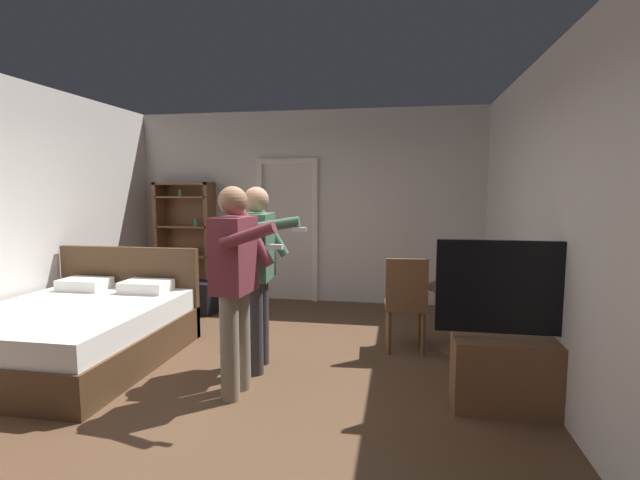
% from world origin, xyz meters
% --- Properties ---
extents(ground_plane, '(6.96, 6.96, 0.00)m').
position_xyz_m(ground_plane, '(0.00, 0.00, 0.00)').
color(ground_plane, brown).
extents(wall_back, '(5.39, 0.12, 2.83)m').
position_xyz_m(wall_back, '(0.00, 3.22, 1.42)').
color(wall_back, silver).
rests_on(wall_back, ground_plane).
extents(wall_right, '(0.12, 6.57, 2.83)m').
position_xyz_m(wall_right, '(2.63, 0.00, 1.42)').
color(wall_right, silver).
rests_on(wall_right, ground_plane).
extents(doorway_frame, '(0.93, 0.08, 2.13)m').
position_xyz_m(doorway_frame, '(-0.28, 3.14, 1.22)').
color(doorway_frame, white).
rests_on(doorway_frame, ground_plane).
extents(bed, '(1.69, 2.00, 1.02)m').
position_xyz_m(bed, '(-1.68, 0.31, 0.30)').
color(bed, '#4C331E').
rests_on(bed, ground_plane).
extents(bookshelf, '(0.88, 0.32, 1.78)m').
position_xyz_m(bookshelf, '(-1.85, 3.00, 0.96)').
color(bookshelf, brown).
rests_on(bookshelf, ground_plane).
extents(tv_flatscreen, '(1.21, 0.40, 1.30)m').
position_xyz_m(tv_flatscreen, '(2.27, 0.01, 0.41)').
color(tv_flatscreen, brown).
rests_on(tv_flatscreen, ground_plane).
extents(side_table, '(0.69, 0.69, 0.70)m').
position_xyz_m(side_table, '(2.02, 1.18, 0.48)').
color(side_table, brown).
rests_on(side_table, ground_plane).
extents(laptop, '(0.34, 0.35, 0.15)m').
position_xyz_m(laptop, '(1.99, 1.13, 0.75)').
color(laptop, black).
rests_on(laptop, side_table).
extents(bottle_on_table, '(0.06, 0.06, 0.25)m').
position_xyz_m(bottle_on_table, '(2.16, 1.10, 0.81)').
color(bottle_on_table, '#174A16').
rests_on(bottle_on_table, side_table).
extents(wooden_chair, '(0.44, 0.44, 0.99)m').
position_xyz_m(wooden_chair, '(1.46, 1.13, 0.54)').
color(wooden_chair, brown).
rests_on(wooden_chair, ground_plane).
extents(person_blue_shirt, '(0.62, 0.58, 1.70)m').
position_xyz_m(person_blue_shirt, '(0.10, -0.10, 0.98)').
color(person_blue_shirt, gray).
rests_on(person_blue_shirt, ground_plane).
extents(person_striped_shirt, '(0.66, 0.61, 1.70)m').
position_xyz_m(person_striped_shirt, '(0.11, 0.45, 0.99)').
color(person_striped_shirt, '#333338').
rests_on(person_striped_shirt, ground_plane).
extents(suitcase_dark, '(0.53, 0.42, 0.43)m').
position_xyz_m(suitcase_dark, '(-1.28, 2.21, 0.21)').
color(suitcase_dark, black).
rests_on(suitcase_dark, ground_plane).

